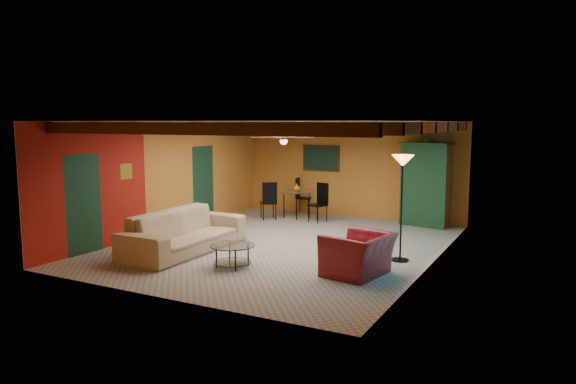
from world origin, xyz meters
The scene contains 11 objects.
room centered at (0.00, 0.11, 2.36)m, with size 6.52×8.01×2.71m.
sofa centered at (-1.52, -1.52, 0.43)m, with size 2.95×1.15×0.86m, color tan.
armchair centered at (2.26, -1.43, 0.37)m, with size 1.15×1.00×0.75m, color maroon.
coffee_table centered at (0.01, -2.04, 0.22)m, with size 0.84×0.84×0.43m, color silver, non-canonical shape.
dining_table centered at (-1.23, 3.06, 0.53)m, with size 2.05×2.05×1.06m, color silver, non-canonical shape.
armoire centered at (2.20, 3.70, 1.05)m, with size 1.20×0.59×2.10m, color brown.
floor_lamp centered at (2.65, -0.13, 1.04)m, with size 0.42×0.42×2.08m, color black, non-canonical shape.
ceiling_fan centered at (0.00, 0.00, 2.36)m, with size 1.50×1.50×0.44m, color #472614, non-canonical shape.
painting centered at (-0.90, 3.96, 1.65)m, with size 1.05×0.03×0.65m, color black.
potted_plant centered at (2.20, 3.70, 2.32)m, with size 0.39×0.34×0.44m, color #26661E.
vase centered at (-1.23, 3.06, 1.17)m, with size 0.20×0.20×0.20m, color orange.
Camera 1 is at (5.39, -10.02, 2.68)m, focal length 32.89 mm.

